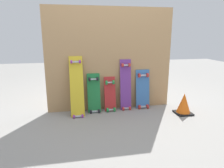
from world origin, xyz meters
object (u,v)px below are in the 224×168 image
object	(u,v)px
skateboard_red	(110,96)
traffic_cone	(184,104)
skateboard_green	(94,95)
skateboard_purple	(126,87)
skateboard_blue	(143,91)
skateboard_yellow	(77,89)

from	to	relation	value
skateboard_red	traffic_cone	bearing A→B (deg)	-18.67
skateboard_green	skateboard_red	world-z (taller)	skateboard_green
skateboard_purple	skateboard_blue	world-z (taller)	skateboard_purple
skateboard_red	traffic_cone	size ratio (longest dim) A/B	1.86
skateboard_red	skateboard_blue	size ratio (longest dim) A/B	0.87
skateboard_yellow	skateboard_green	size ratio (longest dim) A/B	1.42
skateboard_green	skateboard_yellow	bearing A→B (deg)	-165.62
skateboard_green	traffic_cone	xyz separation A→B (m)	(1.35, -0.36, -0.11)
skateboard_green	skateboard_red	distance (m)	0.26
skateboard_yellow	skateboard_purple	bearing A→B (deg)	6.38
skateboard_green	skateboard_purple	world-z (taller)	skateboard_purple
skateboard_green	skateboard_purple	xyz separation A→B (m)	(0.52, 0.02, 0.10)
skateboard_green	skateboard_red	size ratio (longest dim) A/B	1.11
skateboard_yellow	skateboard_purple	size ratio (longest dim) A/B	1.09
skateboard_yellow	skateboard_red	world-z (taller)	skateboard_yellow
skateboard_yellow	skateboard_blue	world-z (taller)	skateboard_yellow
skateboard_purple	traffic_cone	xyz separation A→B (m)	(0.83, -0.38, -0.21)
skateboard_blue	skateboard_green	bearing A→B (deg)	-178.15
skateboard_green	skateboard_blue	distance (m)	0.82
skateboard_yellow	skateboard_red	size ratio (longest dim) A/B	1.58
skateboard_red	traffic_cone	xyz separation A→B (m)	(1.09, -0.37, -0.08)
skateboard_red	traffic_cone	distance (m)	1.15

